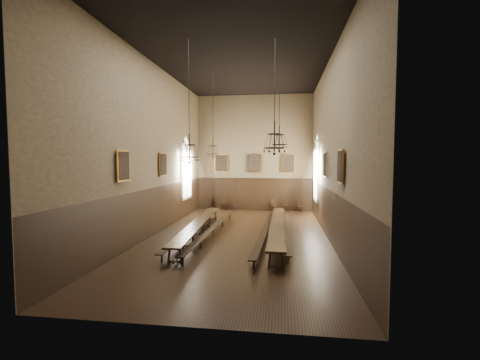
% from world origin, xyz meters
% --- Properties ---
extents(floor, '(9.00, 18.00, 0.02)m').
position_xyz_m(floor, '(0.00, 0.00, -0.01)').
color(floor, black).
rests_on(floor, ground).
extents(ceiling, '(9.00, 18.00, 0.02)m').
position_xyz_m(ceiling, '(0.00, 0.00, 9.01)').
color(ceiling, black).
rests_on(ceiling, ground).
extents(wall_back, '(9.00, 0.02, 9.00)m').
position_xyz_m(wall_back, '(0.00, 9.01, 4.50)').
color(wall_back, olive).
rests_on(wall_back, ground).
extents(wall_front, '(9.00, 0.02, 9.00)m').
position_xyz_m(wall_front, '(0.00, -9.01, 4.50)').
color(wall_front, olive).
rests_on(wall_front, ground).
extents(wall_left, '(0.02, 18.00, 9.00)m').
position_xyz_m(wall_left, '(-4.51, 0.00, 4.50)').
color(wall_left, olive).
rests_on(wall_left, ground).
extents(wall_right, '(0.02, 18.00, 9.00)m').
position_xyz_m(wall_right, '(4.51, 0.00, 4.50)').
color(wall_right, olive).
rests_on(wall_right, ground).
extents(wainscot_panelling, '(9.00, 18.00, 2.50)m').
position_xyz_m(wainscot_panelling, '(0.00, 0.00, 1.25)').
color(wainscot_panelling, black).
rests_on(wainscot_panelling, floor).
extents(table_left, '(1.26, 9.87, 0.77)m').
position_xyz_m(table_left, '(-2.06, -0.23, 0.38)').
color(table_left, black).
rests_on(table_left, floor).
extents(table_right, '(0.72, 10.25, 0.80)m').
position_xyz_m(table_right, '(1.99, -0.13, 0.40)').
color(table_right, black).
rests_on(table_right, floor).
extents(bench_left_outer, '(0.49, 9.66, 0.43)m').
position_xyz_m(bench_left_outer, '(-2.47, -0.06, 0.28)').
color(bench_left_outer, black).
rests_on(bench_left_outer, floor).
extents(bench_left_inner, '(0.54, 10.42, 0.47)m').
position_xyz_m(bench_left_inner, '(-1.34, 0.01, 0.30)').
color(bench_left_inner, black).
rests_on(bench_left_inner, floor).
extents(bench_right_inner, '(0.67, 10.38, 0.47)m').
position_xyz_m(bench_right_inner, '(1.36, -0.05, 0.30)').
color(bench_right_inner, black).
rests_on(bench_right_inner, floor).
extents(bench_right_outer, '(0.58, 9.24, 0.42)m').
position_xyz_m(bench_right_outer, '(2.59, 0.20, 0.26)').
color(bench_right_outer, black).
rests_on(bench_right_outer, floor).
extents(chair_0, '(0.54, 0.54, 1.01)m').
position_xyz_m(chair_0, '(-3.55, 8.48, 0.31)').
color(chair_0, black).
rests_on(chair_0, floor).
extents(chair_1, '(0.53, 0.53, 1.04)m').
position_xyz_m(chair_1, '(-2.39, 8.59, 0.31)').
color(chair_1, black).
rests_on(chair_1, floor).
extents(chair_2, '(0.41, 0.41, 0.88)m').
position_xyz_m(chair_2, '(-1.57, 8.56, 0.27)').
color(chair_2, black).
rests_on(chair_2, floor).
extents(chair_5, '(0.46, 0.46, 0.91)m').
position_xyz_m(chair_5, '(1.55, 8.55, 0.27)').
color(chair_5, black).
rests_on(chair_5, floor).
extents(chair_6, '(0.47, 0.47, 1.04)m').
position_xyz_m(chair_6, '(2.46, 8.53, 0.31)').
color(chair_6, black).
rests_on(chair_6, floor).
extents(chair_7, '(0.48, 0.48, 0.87)m').
position_xyz_m(chair_7, '(3.60, 8.47, 0.26)').
color(chair_7, black).
rests_on(chair_7, floor).
extents(chandelier_back_left, '(0.76, 0.76, 4.84)m').
position_xyz_m(chandelier_back_left, '(-1.88, 2.53, 4.66)').
color(chandelier_back_left, black).
rests_on(chandelier_back_left, ceiling).
extents(chandelier_back_right, '(0.89, 0.89, 4.33)m').
position_xyz_m(chandelier_back_right, '(2.00, 2.74, 5.11)').
color(chandelier_back_right, black).
rests_on(chandelier_back_right, ceiling).
extents(chandelier_front_left, '(0.80, 0.80, 5.08)m').
position_xyz_m(chandelier_front_left, '(-1.73, -2.84, 4.42)').
color(chandelier_front_left, black).
rests_on(chandelier_front_left, ceiling).
extents(chandelier_front_right, '(0.91, 0.91, 4.71)m').
position_xyz_m(chandelier_front_right, '(1.84, -2.38, 4.74)').
color(chandelier_front_right, black).
rests_on(chandelier_front_right, ceiling).
extents(portrait_back_0, '(1.10, 0.12, 1.40)m').
position_xyz_m(portrait_back_0, '(-2.60, 8.88, 3.70)').
color(portrait_back_0, '#AF772A').
rests_on(portrait_back_0, wall_back).
extents(portrait_back_1, '(1.10, 0.12, 1.40)m').
position_xyz_m(portrait_back_1, '(0.00, 8.88, 3.70)').
color(portrait_back_1, '#AF772A').
rests_on(portrait_back_1, wall_back).
extents(portrait_back_2, '(1.10, 0.12, 1.40)m').
position_xyz_m(portrait_back_2, '(2.60, 8.88, 3.70)').
color(portrait_back_2, '#AF772A').
rests_on(portrait_back_2, wall_back).
extents(portrait_left_0, '(0.12, 1.00, 1.30)m').
position_xyz_m(portrait_left_0, '(-4.38, 1.00, 3.70)').
color(portrait_left_0, '#AF772A').
rests_on(portrait_left_0, wall_left).
extents(portrait_left_1, '(0.12, 1.00, 1.30)m').
position_xyz_m(portrait_left_1, '(-4.38, -3.50, 3.70)').
color(portrait_left_1, '#AF772A').
rests_on(portrait_left_1, wall_left).
extents(portrait_right_0, '(0.12, 1.00, 1.30)m').
position_xyz_m(portrait_right_0, '(4.38, 1.00, 3.70)').
color(portrait_right_0, '#AF772A').
rests_on(portrait_right_0, wall_right).
extents(portrait_right_1, '(0.12, 1.00, 1.30)m').
position_xyz_m(portrait_right_1, '(4.38, -3.50, 3.70)').
color(portrait_right_1, '#AF772A').
rests_on(portrait_right_1, wall_right).
extents(window_right, '(0.20, 2.20, 4.60)m').
position_xyz_m(window_right, '(4.43, 5.50, 3.40)').
color(window_right, white).
rests_on(window_right, wall_right).
extents(window_left, '(0.20, 2.20, 4.60)m').
position_xyz_m(window_left, '(-4.43, 5.50, 3.40)').
color(window_left, white).
rests_on(window_left, wall_left).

